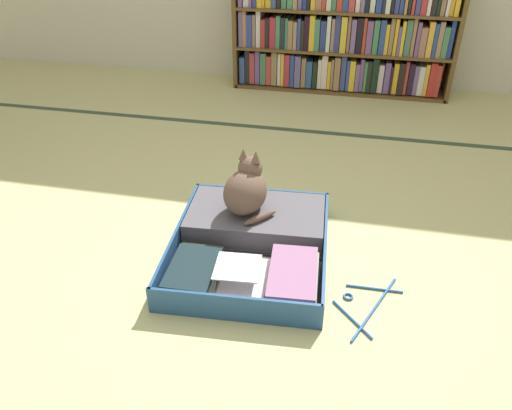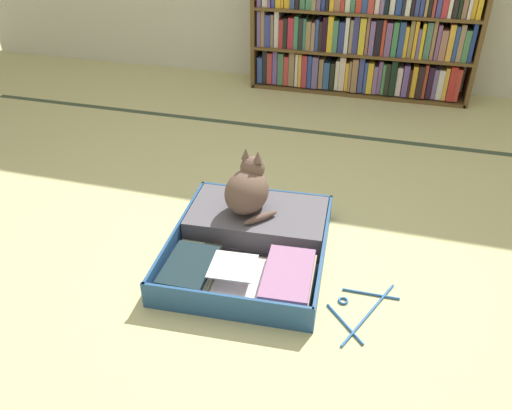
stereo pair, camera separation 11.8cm
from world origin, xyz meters
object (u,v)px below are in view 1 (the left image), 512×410
open_suitcase (253,240)px  black_cat (247,189)px  clothes_hanger (366,304)px  bookshelf (342,32)px

open_suitcase → black_cat: black_cat is taller
black_cat → clothes_hanger: bearing=-34.4°
open_suitcase → black_cat: bearing=112.9°
bookshelf → clothes_hanger: 2.45m
bookshelf → black_cat: size_ratio=5.67×
bookshelf → clothes_hanger: bookshelf is taller
black_cat → clothes_hanger: size_ratio=0.76×
open_suitcase → clothes_hanger: (0.50, -0.25, -0.05)m
bookshelf → clothes_hanger: bearing=-83.2°
bookshelf → black_cat: bookshelf is taller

